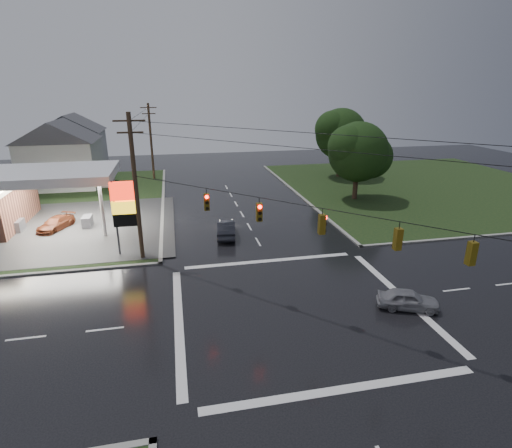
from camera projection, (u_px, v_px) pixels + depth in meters
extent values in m
plane|color=black|center=(296.00, 308.00, 24.09)|extent=(120.00, 120.00, 0.00)
cube|color=black|center=(425.00, 186.00, 53.16)|extent=(36.00, 36.00, 0.08)
cube|color=#2D2D2D|center=(31.00, 230.00, 36.83)|extent=(26.00, 18.00, 0.02)
cylinder|color=silver|center=(102.00, 210.00, 34.62)|extent=(0.30, 0.30, 5.00)
cylinder|color=silver|center=(2.00, 198.00, 38.23)|extent=(0.30, 0.30, 5.00)
cylinder|color=silver|center=(111.00, 193.00, 40.17)|extent=(0.30, 0.30, 5.00)
cube|color=silver|center=(45.00, 175.00, 35.54)|extent=(12.00, 8.00, 0.80)
cube|color=white|center=(45.00, 179.00, 35.68)|extent=(11.40, 7.40, 0.04)
cube|color=#59595E|center=(18.00, 226.00, 36.48)|extent=(0.80, 1.60, 1.10)
cube|color=#59595E|center=(87.00, 222.00, 37.65)|extent=(0.80, 1.60, 1.10)
cylinder|color=#59595E|center=(116.00, 219.00, 30.63)|extent=(0.16, 0.16, 6.00)
cylinder|color=#59595E|center=(137.00, 218.00, 30.94)|extent=(0.16, 0.16, 6.00)
cube|color=red|center=(124.00, 191.00, 30.06)|extent=(2.00, 0.35, 1.40)
cube|color=gold|center=(125.00, 207.00, 30.49)|extent=(2.00, 0.35, 1.00)
cube|color=black|center=(127.00, 220.00, 30.81)|extent=(2.00, 0.35, 1.00)
cylinder|color=#382619|center=(136.00, 189.00, 29.23)|extent=(0.32, 0.32, 11.00)
cube|color=#382619|center=(129.00, 121.00, 27.63)|extent=(2.20, 0.12, 0.12)
cube|color=#382619|center=(130.00, 132.00, 27.89)|extent=(1.80, 0.12, 0.12)
cylinder|color=#382619|center=(151.00, 142.00, 55.67)|extent=(0.32, 0.32, 10.50)
cube|color=#382619|center=(148.00, 108.00, 54.14)|extent=(2.20, 0.12, 0.12)
cube|color=#382619|center=(149.00, 114.00, 54.41)|extent=(1.80, 0.12, 0.12)
cube|color=#59470C|center=(207.00, 202.00, 25.73)|extent=(0.34, 0.34, 1.10)
cylinder|color=#FF0C07|center=(207.00, 197.00, 25.42)|extent=(0.22, 0.08, 0.22)
cube|color=#59470C|center=(259.00, 212.00, 23.64)|extent=(0.34, 0.34, 1.10)
cylinder|color=#FF0C07|center=(260.00, 207.00, 23.33)|extent=(0.22, 0.08, 0.22)
cube|color=#59470C|center=(322.00, 224.00, 21.56)|extent=(0.34, 0.34, 1.10)
cylinder|color=#FF0C07|center=(326.00, 217.00, 21.47)|extent=(0.08, 0.22, 0.22)
cube|color=#59470C|center=(398.00, 239.00, 19.48)|extent=(0.34, 0.34, 1.10)
cylinder|color=#FF0C07|center=(397.00, 230.00, 19.54)|extent=(0.22, 0.08, 0.22)
cube|color=#59470C|center=(471.00, 253.00, 17.81)|extent=(0.34, 0.34, 1.10)
cylinder|color=#FF0C07|center=(470.00, 244.00, 17.87)|extent=(0.22, 0.08, 0.22)
cube|color=silver|center=(62.00, 164.00, 52.33)|extent=(9.00, 8.00, 6.00)
cube|color=gray|center=(107.00, 181.00, 54.21)|extent=(1.60, 4.80, 0.80)
cube|color=silver|center=(74.00, 150.00, 63.23)|extent=(9.00, 8.00, 6.00)
cube|color=gray|center=(111.00, 165.00, 65.11)|extent=(1.60, 4.80, 0.80)
cylinder|color=black|center=(356.00, 178.00, 46.32)|extent=(0.56, 0.56, 5.04)
sphere|color=black|center=(358.00, 152.00, 45.32)|extent=(6.80, 6.80, 6.80)
sphere|color=black|center=(370.00, 157.00, 46.13)|extent=(5.10, 5.10, 5.10)
sphere|color=black|center=(349.00, 146.00, 44.45)|extent=(4.76, 4.76, 4.76)
cylinder|color=black|center=(339.00, 158.00, 57.91)|extent=(0.56, 0.56, 5.60)
sphere|color=black|center=(341.00, 134.00, 56.79)|extent=(7.20, 7.20, 7.20)
sphere|color=black|center=(351.00, 138.00, 57.65)|extent=(5.40, 5.40, 5.40)
sphere|color=black|center=(333.00, 129.00, 55.88)|extent=(5.04, 5.04, 5.04)
imported|color=black|center=(226.00, 228.00, 35.35)|extent=(2.12, 4.60, 1.46)
imported|color=gray|center=(408.00, 299.00, 23.84)|extent=(3.84, 2.67, 1.22)
imported|color=#542413|center=(56.00, 223.00, 37.01)|extent=(3.23, 4.47, 1.20)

